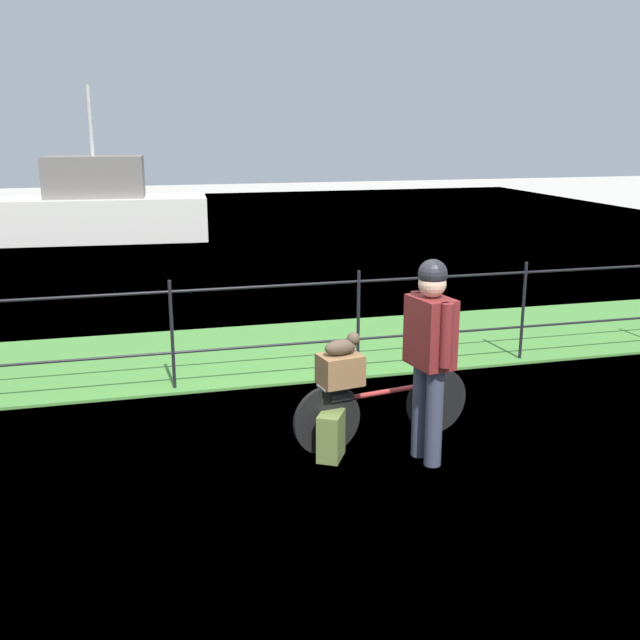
{
  "coord_description": "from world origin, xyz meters",
  "views": [
    {
      "loc": [
        -1.39,
        -5.27,
        2.68
      ],
      "look_at": [
        0.33,
        1.27,
        0.9
      ],
      "focal_mm": 41.58,
      "sensor_mm": 36.0,
      "label": 1
    }
  ],
  "objects_px": {
    "backpack_on_paving": "(331,436)",
    "wooden_crate": "(340,370)",
    "bicycle_main": "(381,408)",
    "terrier_dog": "(343,345)",
    "cyclist_person": "(430,344)",
    "moored_boat_near": "(97,209)"
  },
  "relations": [
    {
      "from": "bicycle_main",
      "to": "terrier_dog",
      "type": "relative_size",
      "value": 5.15
    },
    {
      "from": "cyclist_person",
      "to": "backpack_on_paving",
      "type": "bearing_deg",
      "value": 163.0
    },
    {
      "from": "bicycle_main",
      "to": "moored_boat_near",
      "type": "xyz_separation_m",
      "value": [
        -2.67,
        12.85,
        0.42
      ]
    },
    {
      "from": "wooden_crate",
      "to": "backpack_on_paving",
      "type": "bearing_deg",
      "value": -133.67
    },
    {
      "from": "bicycle_main",
      "to": "wooden_crate",
      "type": "distance_m",
      "value": 0.57
    },
    {
      "from": "terrier_dog",
      "to": "backpack_on_paving",
      "type": "xyz_separation_m",
      "value": [
        -0.13,
        -0.12,
        -0.73
      ]
    },
    {
      "from": "wooden_crate",
      "to": "terrier_dog",
      "type": "relative_size",
      "value": 1.07
    },
    {
      "from": "bicycle_main",
      "to": "terrier_dog",
      "type": "xyz_separation_m",
      "value": [
        -0.37,
        -0.07,
        0.61
      ]
    },
    {
      "from": "terrier_dog",
      "to": "cyclist_person",
      "type": "height_order",
      "value": "cyclist_person"
    },
    {
      "from": "backpack_on_paving",
      "to": "moored_boat_near",
      "type": "bearing_deg",
      "value": 39.35
    },
    {
      "from": "cyclist_person",
      "to": "moored_boat_near",
      "type": "height_order",
      "value": "moored_boat_near"
    },
    {
      "from": "terrier_dog",
      "to": "backpack_on_paving",
      "type": "distance_m",
      "value": 0.75
    },
    {
      "from": "bicycle_main",
      "to": "terrier_dog",
      "type": "height_order",
      "value": "terrier_dog"
    },
    {
      "from": "cyclist_person",
      "to": "terrier_dog",
      "type": "bearing_deg",
      "value": 150.59
    },
    {
      "from": "terrier_dog",
      "to": "moored_boat_near",
      "type": "distance_m",
      "value": 13.13
    },
    {
      "from": "bicycle_main",
      "to": "moored_boat_near",
      "type": "height_order",
      "value": "moored_boat_near"
    },
    {
      "from": "cyclist_person",
      "to": "moored_boat_near",
      "type": "distance_m",
      "value": 13.59
    },
    {
      "from": "bicycle_main",
      "to": "cyclist_person",
      "type": "bearing_deg",
      "value": -58.87
    },
    {
      "from": "bicycle_main",
      "to": "terrier_dog",
      "type": "bearing_deg",
      "value": -169.94
    },
    {
      "from": "moored_boat_near",
      "to": "bicycle_main",
      "type": "bearing_deg",
      "value": -78.27
    },
    {
      "from": "backpack_on_paving",
      "to": "wooden_crate",
      "type": "bearing_deg",
      "value": -13.77
    },
    {
      "from": "cyclist_person",
      "to": "backpack_on_paving",
      "type": "height_order",
      "value": "cyclist_person"
    }
  ]
}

